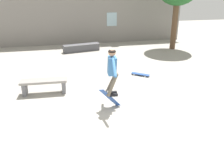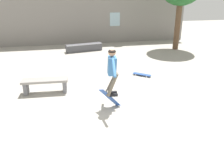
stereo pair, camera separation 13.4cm
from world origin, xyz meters
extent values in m
plane|color=#A39E93|center=(0.00, 0.00, 0.00)|extent=(40.00, 40.00, 0.00)
cube|color=gray|center=(0.00, 9.74, 1.88)|extent=(14.40, 0.40, 3.76)
cube|color=#99B7C6|center=(2.10, 9.53, 1.60)|extent=(0.70, 0.02, 0.90)
cylinder|color=brown|center=(5.40, 6.86, 1.45)|extent=(0.34, 0.34, 2.91)
cube|color=gray|center=(-2.05, 1.85, 0.46)|extent=(1.57, 0.53, 0.08)
cube|color=slate|center=(-2.71, 1.89, 0.21)|extent=(0.14, 0.38, 0.42)
cube|color=slate|center=(-1.40, 1.82, 0.21)|extent=(0.14, 0.38, 0.42)
cube|color=#4C4C51|center=(-0.24, 7.44, 0.22)|extent=(2.19, 0.81, 0.44)
cube|color=#B7B7BC|center=(-0.21, 7.24, 0.43)|extent=(2.12, 0.44, 0.02)
cube|color=teal|center=(0.01, 0.36, 1.34)|extent=(0.27, 0.36, 0.54)
sphere|color=#A37556|center=(0.01, 0.36, 1.73)|extent=(0.23, 0.23, 0.21)
ellipsoid|color=black|center=(0.01, 0.36, 1.76)|extent=(0.24, 0.24, 0.12)
cylinder|color=#6B6051|center=(0.02, 0.44, 0.78)|extent=(0.39, 0.22, 0.70)
cube|color=black|center=(0.05, 0.44, 0.45)|extent=(0.27, 0.12, 0.07)
cylinder|color=#6B6051|center=(0.00, 0.27, 0.78)|extent=(0.39, 0.18, 0.70)
cube|color=black|center=(0.03, 0.27, 0.45)|extent=(0.27, 0.12, 0.07)
cylinder|color=teal|center=(0.04, 0.76, 1.43)|extent=(0.12, 0.53, 0.43)
cylinder|color=teal|center=(-0.02, -0.04, 1.43)|extent=(0.12, 0.53, 0.43)
cube|color=#2D519E|center=(-0.06, 0.32, 0.34)|extent=(0.68, 0.29, 0.72)
cylinder|color=silver|center=(0.20, 0.31, 0.20)|extent=(0.07, 0.05, 0.08)
cylinder|color=silver|center=(0.08, 0.47, 0.14)|extent=(0.07, 0.05, 0.08)
cylinder|color=silver|center=(-0.15, 0.23, 0.60)|extent=(0.07, 0.05, 0.08)
cylinder|color=silver|center=(-0.27, 0.39, 0.54)|extent=(0.07, 0.05, 0.08)
cube|color=#2D519E|center=(1.80, 2.75, 0.07)|extent=(0.73, 0.65, 0.02)
cylinder|color=silver|center=(1.54, 2.82, 0.03)|extent=(0.05, 0.05, 0.05)
cylinder|color=silver|center=(1.67, 2.98, 0.03)|extent=(0.05, 0.05, 0.05)
cylinder|color=silver|center=(1.92, 2.51, 0.03)|extent=(0.05, 0.05, 0.05)
cylinder|color=silver|center=(2.05, 2.68, 0.03)|extent=(0.05, 0.05, 0.05)
camera|label=1|loc=(-1.32, -5.43, 3.30)|focal=35.00mm
camera|label=2|loc=(-1.19, -5.46, 3.30)|focal=35.00mm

